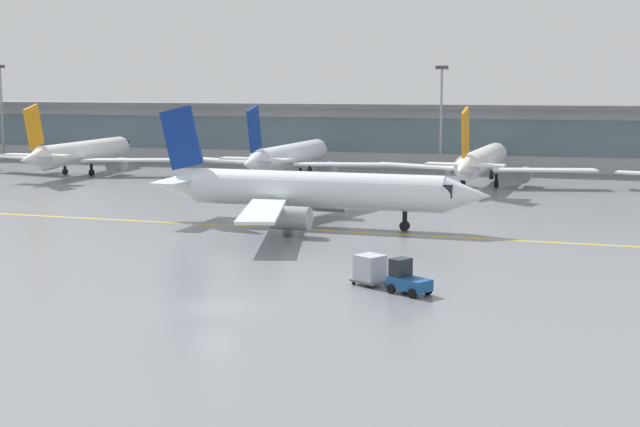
{
  "coord_description": "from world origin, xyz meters",
  "views": [
    {
      "loc": [
        19.81,
        -46.45,
        12.68
      ],
      "look_at": [
        1.16,
        17.52,
        3.0
      ],
      "focal_mm": 50.53,
      "sensor_mm": 36.0,
      "label": 1
    }
  ],
  "objects_px": {
    "gate_airplane_3": "(482,161)",
    "gate_airplane_1": "(83,153)",
    "cargo_dolly_lead": "(370,269)",
    "apron_light_mast_1": "(441,115)",
    "gate_airplane_2": "(290,156)",
    "taxiing_regional_jet": "(312,191)",
    "apron_light_mast_0": "(2,109)",
    "baggage_tug": "(407,279)"
  },
  "relations": [
    {
      "from": "gate_airplane_2",
      "to": "cargo_dolly_lead",
      "type": "bearing_deg",
      "value": -154.79
    },
    {
      "from": "taxiing_regional_jet",
      "to": "apron_light_mast_1",
      "type": "bearing_deg",
      "value": 87.43
    },
    {
      "from": "gate_airplane_1",
      "to": "gate_airplane_3",
      "type": "relative_size",
      "value": 1.0
    },
    {
      "from": "taxiing_regional_jet",
      "to": "gate_airplane_3",
      "type": "bearing_deg",
      "value": 74.99
    },
    {
      "from": "gate_airplane_2",
      "to": "baggage_tug",
      "type": "relative_size",
      "value": 10.29
    },
    {
      "from": "gate_airplane_3",
      "to": "apron_light_mast_1",
      "type": "relative_size",
      "value": 2.01
    },
    {
      "from": "gate_airplane_1",
      "to": "cargo_dolly_lead",
      "type": "bearing_deg",
      "value": -137.97
    },
    {
      "from": "baggage_tug",
      "to": "apron_light_mast_1",
      "type": "bearing_deg",
      "value": 128.06
    },
    {
      "from": "apron_light_mast_1",
      "to": "gate_airplane_2",
      "type": "bearing_deg",
      "value": -142.86
    },
    {
      "from": "gate_airplane_1",
      "to": "taxiing_regional_jet",
      "type": "distance_m",
      "value": 56.68
    },
    {
      "from": "gate_airplane_1",
      "to": "apron_light_mast_1",
      "type": "relative_size",
      "value": 2.01
    },
    {
      "from": "gate_airplane_2",
      "to": "apron_light_mast_0",
      "type": "height_order",
      "value": "apron_light_mast_0"
    },
    {
      "from": "baggage_tug",
      "to": "apron_light_mast_0",
      "type": "relative_size",
      "value": 0.19
    },
    {
      "from": "taxiing_regional_jet",
      "to": "apron_light_mast_0",
      "type": "bearing_deg",
      "value": 144.35
    },
    {
      "from": "gate_airplane_3",
      "to": "baggage_tug",
      "type": "xyz_separation_m",
      "value": [
        2.05,
        -60.55,
        -2.12
      ]
    },
    {
      "from": "gate_airplane_1",
      "to": "taxiing_regional_jet",
      "type": "xyz_separation_m",
      "value": [
        44.22,
        -35.46,
        0.18
      ]
    },
    {
      "from": "cargo_dolly_lead",
      "to": "apron_light_mast_1",
      "type": "relative_size",
      "value": 0.17
    },
    {
      "from": "cargo_dolly_lead",
      "to": "apron_light_mast_0",
      "type": "bearing_deg",
      "value": 167.93
    },
    {
      "from": "cargo_dolly_lead",
      "to": "gate_airplane_3",
      "type": "bearing_deg",
      "value": 120.26
    },
    {
      "from": "gate_airplane_3",
      "to": "gate_airplane_1",
      "type": "bearing_deg",
      "value": 95.12
    },
    {
      "from": "gate_airplane_2",
      "to": "apron_light_mast_1",
      "type": "xyz_separation_m",
      "value": [
        18.09,
        13.7,
        5.22
      ]
    },
    {
      "from": "gate_airplane_2",
      "to": "taxiing_regional_jet",
      "type": "height_order",
      "value": "taxiing_regional_jet"
    },
    {
      "from": "gate_airplane_3",
      "to": "baggage_tug",
      "type": "relative_size",
      "value": 10.28
    },
    {
      "from": "apron_light_mast_0",
      "to": "gate_airplane_1",
      "type": "bearing_deg",
      "value": -34.09
    },
    {
      "from": "gate_airplane_2",
      "to": "apron_light_mast_1",
      "type": "height_order",
      "value": "apron_light_mast_1"
    },
    {
      "from": "taxiing_regional_jet",
      "to": "apron_light_mast_0",
      "type": "xyz_separation_m",
      "value": [
        -69.06,
        52.26,
        5.3
      ]
    },
    {
      "from": "gate_airplane_2",
      "to": "apron_light_mast_1",
      "type": "relative_size",
      "value": 2.01
    },
    {
      "from": "gate_airplane_1",
      "to": "cargo_dolly_lead",
      "type": "relative_size",
      "value": 11.57
    },
    {
      "from": "gate_airplane_2",
      "to": "taxiing_regional_jet",
      "type": "distance_m",
      "value": 40.43
    },
    {
      "from": "gate_airplane_2",
      "to": "cargo_dolly_lead",
      "type": "height_order",
      "value": "gate_airplane_2"
    },
    {
      "from": "gate_airplane_3",
      "to": "taxiing_regional_jet",
      "type": "height_order",
      "value": "taxiing_regional_jet"
    },
    {
      "from": "cargo_dolly_lead",
      "to": "gate_airplane_2",
      "type": "bearing_deg",
      "value": 143.56
    },
    {
      "from": "cargo_dolly_lead",
      "to": "apron_light_mast_0",
      "type": "xyz_separation_m",
      "value": [
        -79.45,
        73.94,
        7.44
      ]
    },
    {
      "from": "gate_airplane_2",
      "to": "gate_airplane_1",
      "type": "bearing_deg",
      "value": 96.95
    },
    {
      "from": "taxiing_regional_jet",
      "to": "gate_airplane_2",
      "type": "bearing_deg",
      "value": 112.41
    },
    {
      "from": "baggage_tug",
      "to": "apron_light_mast_0",
      "type": "xyz_separation_m",
      "value": [
        -82.13,
        75.54,
        7.6
      ]
    },
    {
      "from": "cargo_dolly_lead",
      "to": "apron_light_mast_1",
      "type": "distance_m",
      "value": 73.8
    },
    {
      "from": "baggage_tug",
      "to": "cargo_dolly_lead",
      "type": "height_order",
      "value": "baggage_tug"
    },
    {
      "from": "baggage_tug",
      "to": "gate_airplane_1",
      "type": "bearing_deg",
      "value": 165.16
    },
    {
      "from": "gate_airplane_1",
      "to": "baggage_tug",
      "type": "bearing_deg",
      "value": -137.39
    },
    {
      "from": "apron_light_mast_0",
      "to": "cargo_dolly_lead",
      "type": "bearing_deg",
      "value": -42.94
    },
    {
      "from": "cargo_dolly_lead",
      "to": "apron_light_mast_1",
      "type": "height_order",
      "value": "apron_light_mast_1"
    }
  ]
}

